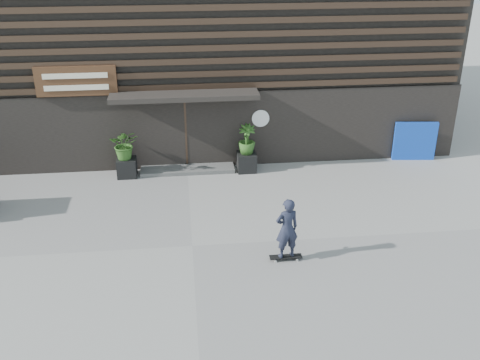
{
  "coord_description": "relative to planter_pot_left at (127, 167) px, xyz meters",
  "views": [
    {
      "loc": [
        -0.12,
        -12.0,
        7.46
      ],
      "look_at": [
        1.35,
        1.39,
        1.1
      ],
      "focal_mm": 41.92,
      "sensor_mm": 36.0,
      "label": 1
    }
  ],
  "objects": [
    {
      "name": "planter_pot_left",
      "position": [
        0.0,
        0.0,
        0.0
      ],
      "size": [
        0.6,
        0.6,
        0.6
      ],
      "primitive_type": "cube",
      "color": "black",
      "rests_on": "ground"
    },
    {
      "name": "bamboo_right",
      "position": [
        3.8,
        0.0,
        0.78
      ],
      "size": [
        0.54,
        0.54,
        0.96
      ],
      "primitive_type": "imported",
      "color": "#2D591E",
      "rests_on": "planter_pot_right"
    },
    {
      "name": "planter_pot_right",
      "position": [
        3.8,
        0.0,
        0.0
      ],
      "size": [
        0.6,
        0.6,
        0.6
      ],
      "primitive_type": "cube",
      "color": "black",
      "rests_on": "ground"
    },
    {
      "name": "entrance_step",
      "position": [
        1.9,
        0.2,
        -0.24
      ],
      "size": [
        3.0,
        0.8,
        0.12
      ],
      "primitive_type": "cube",
      "color": "#494947",
      "rests_on": "ground"
    },
    {
      "name": "ground",
      "position": [
        1.9,
        -4.4,
        -0.3
      ],
      "size": [
        80.0,
        80.0,
        0.0
      ],
      "primitive_type": "plane",
      "color": "gray",
      "rests_on": "ground"
    },
    {
      "name": "bamboo_left",
      "position": [
        0.0,
        0.0,
        0.78
      ],
      "size": [
        0.86,
        0.75,
        0.96
      ],
      "primitive_type": "imported",
      "color": "#2D591E",
      "rests_on": "planter_pot_left"
    },
    {
      "name": "blue_tarp",
      "position": [
        9.5,
        0.3,
        0.36
      ],
      "size": [
        1.41,
        0.27,
        1.32
      ],
      "primitive_type": "cube",
      "rotation": [
        0.0,
        0.0,
        -0.11
      ],
      "color": "#0D36A9",
      "rests_on": "ground"
    },
    {
      "name": "skateboarder",
      "position": [
        4.11,
        -5.27,
        0.55
      ],
      "size": [
        0.78,
        0.47,
        1.63
      ],
      "color": "black",
      "rests_on": "ground"
    },
    {
      "name": "building",
      "position": [
        1.9,
        5.56,
        3.69
      ],
      "size": [
        18.0,
        11.0,
        8.0
      ],
      "color": "black",
      "rests_on": "ground"
    }
  ]
}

